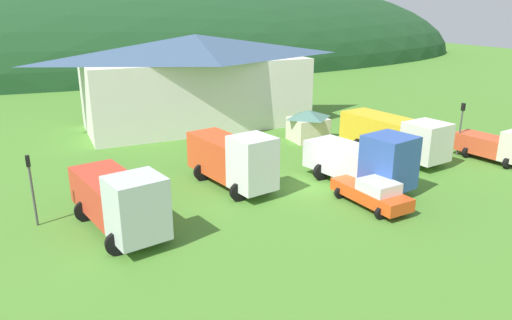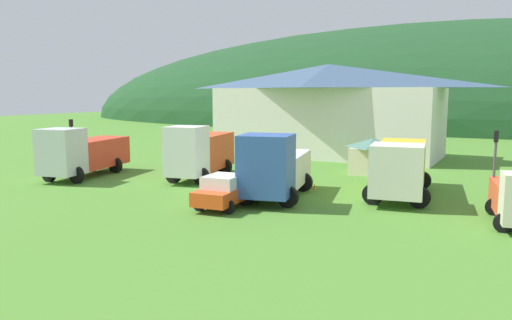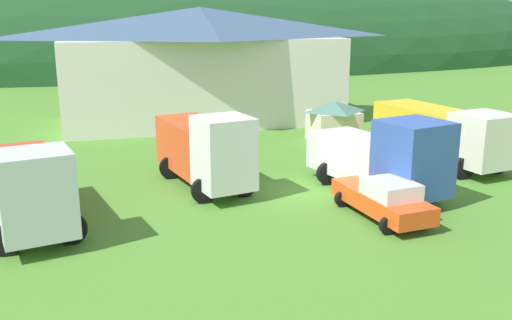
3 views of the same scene
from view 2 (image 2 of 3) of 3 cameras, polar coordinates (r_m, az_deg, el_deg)
The scene contains 12 objects.
ground_plane at distance 29.86m, azimuth -2.18°, elevation -3.39°, with size 200.00×200.00×0.00m, color #4C842D.
forested_hill_backdrop at distance 99.54m, azimuth 19.81°, elevation 3.96°, with size 161.15×60.00×36.79m, color #1E4723.
depot_building at distance 46.39m, azimuth 8.26°, elevation 5.85°, with size 21.28×9.26×8.35m.
play_shed_cream at distance 36.16m, azimuth 13.29°, elevation 0.49°, with size 3.07×2.79×2.58m.
tow_truck_silver at distance 35.85m, azimuth -19.36°, elevation 0.85°, with size 4.09×7.77×3.49m.
heavy_rig_white at distance 33.46m, azimuth -6.52°, elevation 1.03°, with size 3.84×7.31×3.67m.
box_truck_blue at distance 26.85m, azimuth 2.14°, elevation -0.79°, with size 4.24×7.57×3.67m.
heavy_rig_striped at distance 28.80m, azimuth 16.22°, elevation -0.57°, with size 4.15×8.78×3.18m.
service_pickup_orange at distance 25.43m, azimuth -3.29°, elevation -3.47°, with size 2.55×5.04×1.66m.
traffic_light_west at distance 40.35m, azimuth -20.41°, elevation 2.38°, with size 0.20×0.32×3.76m.
traffic_light_east at distance 26.60m, azimuth 25.74°, elevation -0.20°, with size 0.20×0.32×3.96m.
traffic_cone_near_pickup at distance 30.25m, azimuth 6.75°, elevation -3.30°, with size 0.36×0.36×0.60m, color orange.
Camera 2 is at (14.95, -25.20, 5.76)m, focal length 34.82 mm.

